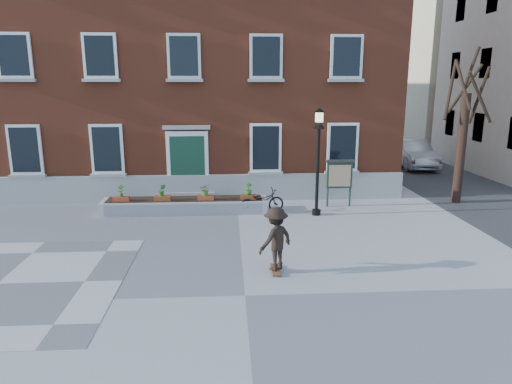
{
  "coord_description": "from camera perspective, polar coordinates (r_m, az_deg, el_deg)",
  "views": [
    {
      "loc": [
        -0.35,
        -9.65,
        4.73
      ],
      "look_at": [
        0.5,
        4.0,
        1.5
      ],
      "focal_mm": 32.0,
      "sensor_mm": 36.0,
      "label": 1
    }
  ],
  "objects": [
    {
      "name": "ground",
      "position": [
        10.75,
        -1.38,
        -12.82
      ],
      "size": [
        100.0,
        100.0,
        0.0
      ],
      "primitive_type": "plane",
      "color": "#949396",
      "rests_on": "ground"
    },
    {
      "name": "bicycle",
      "position": [
        17.13,
        0.7,
        -1.15
      ],
      "size": [
        1.84,
        1.02,
        0.92
      ],
      "primitive_type": "imported",
      "rotation": [
        0.0,
        0.0,
        1.82
      ],
      "color": "black",
      "rests_on": "ground"
    },
    {
      "name": "parked_car",
      "position": [
        28.25,
        18.99,
        4.54
      ],
      "size": [
        1.88,
        4.81,
        1.56
      ],
      "primitive_type": "imported",
      "rotation": [
        0.0,
        0.0,
        -0.05
      ],
      "color": "#B0B3B5",
      "rests_on": "ground"
    },
    {
      "name": "brick_building",
      "position": [
        23.73,
        -7.88,
        16.97
      ],
      "size": [
        18.4,
        10.85,
        12.6
      ],
      "color": "brown",
      "rests_on": "ground"
    },
    {
      "name": "planter_assembly",
      "position": [
        17.48,
        -8.82,
        -1.54
      ],
      "size": [
        6.2,
        1.12,
        1.15
      ],
      "color": "#BABAB6",
      "rests_on": "ground"
    },
    {
      "name": "bare_tree",
      "position": [
        20.08,
        24.42,
        6.57
      ],
      "size": [
        1.83,
        1.83,
        6.16
      ],
      "color": "#301D15",
      "rests_on": "ground"
    },
    {
      "name": "lamp_post",
      "position": [
        16.63,
        7.79,
        5.6
      ],
      "size": [
        0.4,
        0.4,
        3.93
      ],
      "color": "black",
      "rests_on": "ground"
    },
    {
      "name": "notice_board",
      "position": [
        18.18,
        10.4,
        2.08
      ],
      "size": [
        1.1,
        0.16,
        1.87
      ],
      "color": "#1A3425",
      "rests_on": "ground"
    },
    {
      "name": "skateboarder",
      "position": [
        11.69,
        2.49,
        -5.87
      ],
      "size": [
        1.21,
        1.15,
        1.73
      ],
      "color": "brown",
      "rests_on": "ground"
    }
  ]
}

